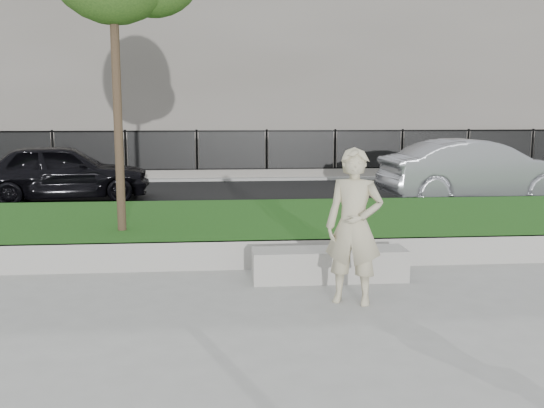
{
  "coord_description": "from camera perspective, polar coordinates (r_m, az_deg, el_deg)",
  "views": [
    {
      "loc": [
        0.07,
        -7.17,
        2.18
      ],
      "look_at": [
        0.81,
        1.2,
        0.89
      ],
      "focal_mm": 40.0,
      "sensor_mm": 36.0,
      "label": 1
    }
  ],
  "objects": [
    {
      "name": "ground",
      "position": [
        7.49,
        -5.43,
        -8.21
      ],
      "size": [
        90.0,
        90.0,
        0.0
      ],
      "primitive_type": "plane",
      "color": "gray",
      "rests_on": "ground"
    },
    {
      "name": "grass_bank",
      "position": [
        10.36,
        -5.36,
        -2.33
      ],
      "size": [
        34.0,
        4.0,
        0.4
      ],
      "primitive_type": "cube",
      "color": "#17380E",
      "rests_on": "ground"
    },
    {
      "name": "grass_kerb",
      "position": [
        8.45,
        -5.42,
        -4.87
      ],
      "size": [
        34.0,
        0.08,
        0.4
      ],
      "primitive_type": "cube",
      "color": "gray",
      "rests_on": "ground"
    },
    {
      "name": "street",
      "position": [
        15.82,
        -5.28,
        0.83
      ],
      "size": [
        34.0,
        7.0,
        0.04
      ],
      "primitive_type": "cube",
      "color": "black",
      "rests_on": "ground"
    },
    {
      "name": "far_pavement",
      "position": [
        20.28,
        -5.25,
        2.68
      ],
      "size": [
        34.0,
        3.0,
        0.12
      ],
      "primitive_type": "cube",
      "color": "gray",
      "rests_on": "ground"
    },
    {
      "name": "iron_fence",
      "position": [
        19.24,
        -5.27,
        3.79
      ],
      "size": [
        32.0,
        0.3,
        1.5
      ],
      "color": "slate",
      "rests_on": "far_pavement"
    },
    {
      "name": "building_facade",
      "position": [
        27.32,
        -5.36,
        14.6
      ],
      "size": [
        34.0,
        10.0,
        10.0
      ],
      "primitive_type": "cube",
      "color": "#655F59",
      "rests_on": "ground"
    },
    {
      "name": "stone_bench",
      "position": [
        7.95,
        5.41,
        -5.69
      ],
      "size": [
        2.0,
        0.5,
        0.41
      ],
      "primitive_type": "cube",
      "color": "gray",
      "rests_on": "ground"
    },
    {
      "name": "man",
      "position": [
        6.91,
        7.72,
        -2.11
      ],
      "size": [
        0.76,
        0.64,
        1.78
      ],
      "primitive_type": "imported",
      "rotation": [
        0.0,
        0.0,
        -0.39
      ],
      "color": "#BBB290",
      "rests_on": "ground"
    },
    {
      "name": "book",
      "position": [
        8.0,
        8.27,
        -4.06
      ],
      "size": [
        0.26,
        0.24,
        0.02
      ],
      "primitive_type": "cube",
      "rotation": [
        0.0,
        0.0,
        0.49
      ],
      "color": "white",
      "rests_on": "stone_bench"
    },
    {
      "name": "car_dark",
      "position": [
        15.45,
        -19.16,
        2.88
      ],
      "size": [
        4.32,
        2.33,
        1.4
      ],
      "primitive_type": "imported",
      "rotation": [
        0.0,
        0.0,
        1.74
      ],
      "color": "black",
      "rests_on": "street"
    },
    {
      "name": "car_silver",
      "position": [
        15.24,
        18.72,
        2.99
      ],
      "size": [
        4.59,
        1.86,
        1.48
      ],
      "primitive_type": "imported",
      "rotation": [
        0.0,
        0.0,
        1.64
      ],
      "color": "gray",
      "rests_on": "street"
    }
  ]
}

